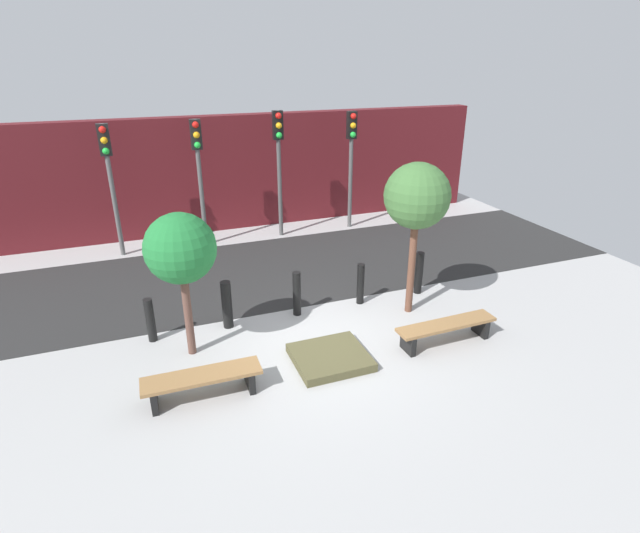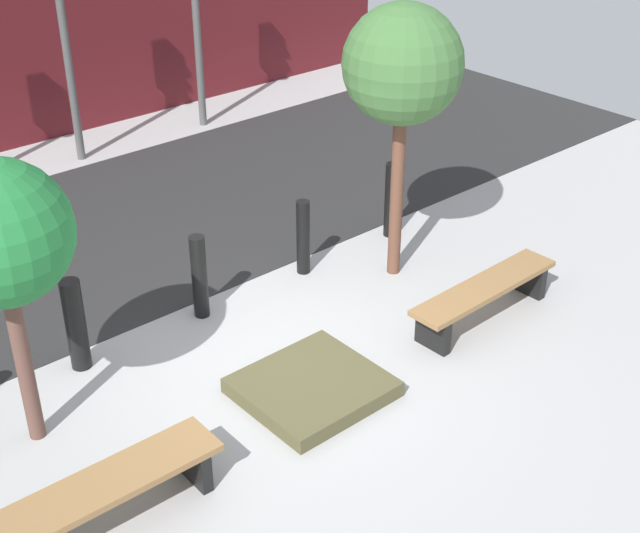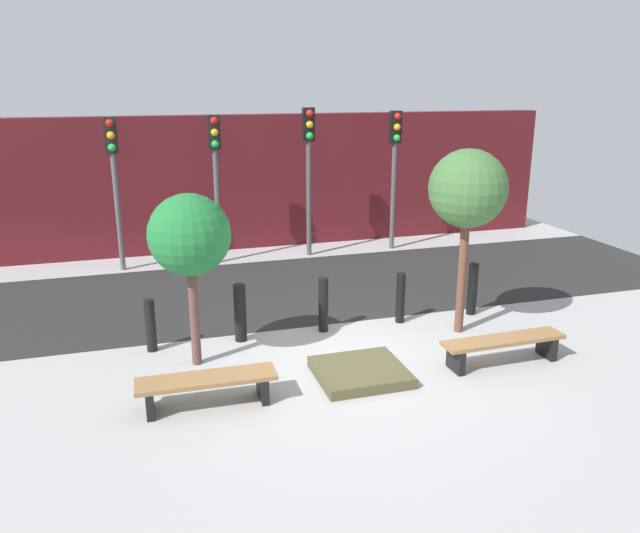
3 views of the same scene
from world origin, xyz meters
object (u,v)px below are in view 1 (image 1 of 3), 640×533
at_px(bench_left, 202,380).
at_px(bollard_center, 297,294).
at_px(bollard_far_left, 150,320).
at_px(planter_bed, 330,357).
at_px(traffic_light_mid_east, 279,152).
at_px(bollard_right, 360,284).
at_px(traffic_light_east, 351,149).
at_px(tree_behind_right_bench, 417,197).
at_px(bollard_left, 227,305).
at_px(bollard_far_right, 419,273).
at_px(traffic_light_mid_west, 198,160).
at_px(tree_behind_left_bench, 180,250).
at_px(bench_right, 446,328).
at_px(traffic_light_west, 109,167).

distance_m(bench_left, bollard_center, 3.05).
height_order(bollard_far_left, bollard_center, bollard_center).
distance_m(planter_bed, traffic_light_mid_east, 7.20).
distance_m(bollard_right, traffic_light_east, 5.56).
xyz_separation_m(tree_behind_right_bench, traffic_light_east, (1.10, 5.54, -0.06)).
distance_m(tree_behind_right_bench, bollard_left, 4.25).
xyz_separation_m(bollard_far_right, traffic_light_mid_west, (-4.01, 4.85, 1.91)).
xyz_separation_m(tree_behind_left_bench, tree_behind_right_bench, (4.50, 0.00, 0.45)).
relative_size(tree_behind_left_bench, bollard_left, 2.70).
bearing_deg(bollard_left, tree_behind_left_bench, -139.17).
distance_m(bench_left, traffic_light_mid_east, 7.98).
relative_size(bench_left, traffic_light_mid_west, 0.54).
xyz_separation_m(bollard_left, traffic_light_east, (4.80, 4.85, 1.93)).
distance_m(bench_left, traffic_light_east, 9.13).
xyz_separation_m(bollard_center, traffic_light_mid_east, (1.12, 4.85, 2.00)).
bearing_deg(bollard_right, bollard_center, 180.00).
xyz_separation_m(bench_right, traffic_light_east, (1.10, 6.90, 2.10)).
distance_m(traffic_light_west, traffic_light_east, 6.70).
distance_m(tree_behind_left_bench, bollard_far_right, 5.41).
distance_m(planter_bed, bollard_center, 1.90).
xyz_separation_m(tree_behind_left_bench, bollard_far_left, (-0.64, 0.69, -1.58)).
xyz_separation_m(bench_left, tree_behind_left_bench, (0.00, 1.36, 1.71)).
bearing_deg(bench_left, bollard_far_right, 22.86).
bearing_deg(traffic_light_mid_west, traffic_light_west, -180.00).
height_order(bollard_far_right, traffic_light_west, traffic_light_west).
xyz_separation_m(tree_behind_right_bench, traffic_light_mid_west, (-3.37, 5.54, -0.08)).
relative_size(traffic_light_west, traffic_light_mid_east, 0.96).
height_order(tree_behind_right_bench, traffic_light_east, traffic_light_east).
height_order(bollard_left, bollard_far_right, bollard_left).
xyz_separation_m(tree_behind_right_bench, bollard_right, (-0.80, 0.69, -2.02)).
relative_size(bollard_center, bollard_right, 1.05).
height_order(bench_left, bench_right, bench_right).
xyz_separation_m(planter_bed, traffic_light_east, (3.35, 6.70, 2.34)).
relative_size(bench_right, bollard_far_right, 2.03).
relative_size(planter_bed, traffic_light_mid_west, 0.37).
relative_size(bench_right, bollard_center, 2.06).
distance_m(bollard_far_right, traffic_light_mid_east, 5.53).
bearing_deg(traffic_light_mid_west, traffic_light_east, 0.00).
relative_size(bench_left, bollard_far_right, 1.91).
height_order(bench_left, traffic_light_mid_east, traffic_light_mid_east).
distance_m(tree_behind_right_bench, bollard_far_left, 5.57).
relative_size(planter_bed, bollard_far_left, 1.47).
distance_m(bench_left, bollard_far_right, 5.54).
relative_size(bollard_right, traffic_light_east, 0.26).
bearing_deg(bench_right, bollard_right, 110.30).
bearing_deg(tree_behind_right_bench, bollard_center, 162.84).
distance_m(traffic_light_west, traffic_light_mid_west, 2.23).
bearing_deg(bollard_far_right, tree_behind_left_bench, -172.30).
bearing_deg(bollard_far_right, bollard_far_left, 180.00).
bearing_deg(traffic_light_west, traffic_light_mid_east, 0.00).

